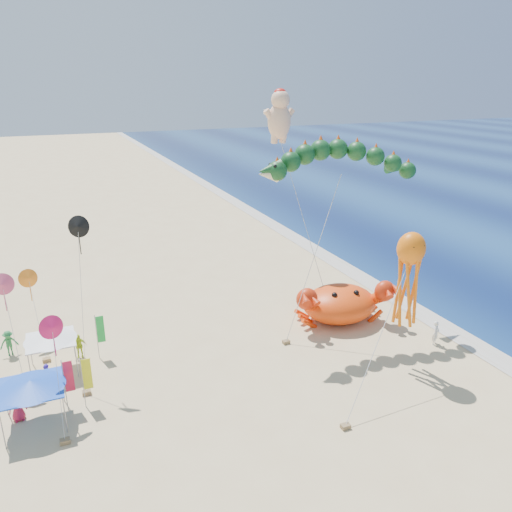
{
  "coord_description": "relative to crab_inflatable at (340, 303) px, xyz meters",
  "views": [
    {
      "loc": [
        -14.37,
        -27.06,
        17.66
      ],
      "look_at": [
        -2.0,
        2.0,
        6.5
      ],
      "focal_mm": 35.0,
      "sensor_mm": 36.0,
      "label": 1
    }
  ],
  "objects": [
    {
      "name": "foam_strip",
      "position": [
        6.71,
        -2.52,
        -1.5
      ],
      "size": [
        320.0,
        320.0,
        0.0
      ],
      "primitive_type": "plane",
      "color": "silver",
      "rests_on": "ground"
    },
    {
      "name": "ground",
      "position": [
        -5.29,
        -2.52,
        -1.51
      ],
      "size": [
        320.0,
        320.0,
        0.0
      ],
      "primitive_type": "plane",
      "color": "#D1B784",
      "rests_on": "ground"
    },
    {
      "name": "canopy_blue",
      "position": [
        -21.8,
        -4.1,
        0.93
      ],
      "size": [
        3.53,
        3.53,
        2.71
      ],
      "color": "gray",
      "rests_on": "ground"
    },
    {
      "name": "beachgoers",
      "position": [
        -18.89,
        0.2,
        -0.62
      ],
      "size": [
        28.61,
        10.94,
        1.85
      ],
      "color": "#2E1CA5",
      "rests_on": "ground"
    },
    {
      "name": "crab_inflatable",
      "position": [
        0.0,
        0.0,
        0.0
      ],
      "size": [
        7.83,
        5.68,
        3.43
      ],
      "color": "#F2420C",
      "rests_on": "ground"
    },
    {
      "name": "dragon_kite",
      "position": [
        -0.96,
        -0.32,
        10.59
      ],
      "size": [
        12.16,
        2.72,
        13.44
      ],
      "color": "#103D19",
      "rests_on": "ground"
    },
    {
      "name": "cherub_kite",
      "position": [
        -1.53,
        8.08,
        13.47
      ],
      "size": [
        2.24,
        9.02,
        17.06
      ],
      "color": "#FDC39A",
      "rests_on": "ground"
    },
    {
      "name": "feather_flags",
      "position": [
        -20.42,
        -1.36,
        0.5
      ],
      "size": [
        8.06,
        5.27,
        3.2
      ],
      "color": "gray",
      "rests_on": "ground"
    },
    {
      "name": "octopus_kite",
      "position": [
        0.23,
        -6.91,
        4.98
      ],
      "size": [
        7.96,
        5.16,
        9.04
      ],
      "color": "orange",
      "rests_on": "ground"
    },
    {
      "name": "small_kites",
      "position": [
        -20.71,
        0.52,
        4.35
      ],
      "size": [
        5.9,
        13.05,
        10.3
      ],
      "color": "#D9486C",
      "rests_on": "ground"
    },
    {
      "name": "canopy_white",
      "position": [
        -20.68,
        1.06,
        0.93
      ],
      "size": [
        3.19,
        3.19,
        2.71
      ],
      "color": "gray",
      "rests_on": "ground"
    }
  ]
}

